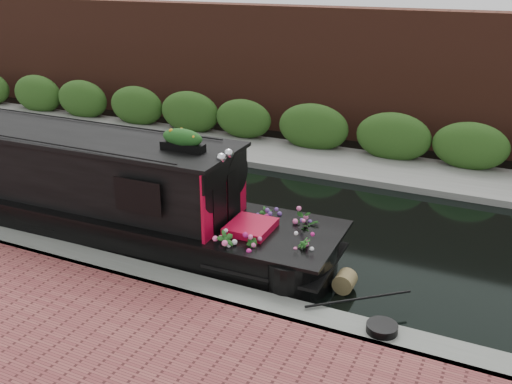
% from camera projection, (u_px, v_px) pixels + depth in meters
% --- Properties ---
extents(ground, '(80.00, 80.00, 0.00)m').
position_uv_depth(ground, '(236.00, 215.00, 12.72)').
color(ground, black).
rests_on(ground, ground).
extents(near_bank_coping, '(40.00, 0.60, 0.50)m').
position_uv_depth(near_bank_coping, '(150.00, 285.00, 9.95)').
color(near_bank_coping, slate).
rests_on(near_bank_coping, ground).
extents(far_bank_path, '(40.00, 2.40, 0.34)m').
position_uv_depth(far_bank_path, '(304.00, 161.00, 16.24)').
color(far_bank_path, slate).
rests_on(far_bank_path, ground).
extents(far_hedge, '(40.00, 1.10, 2.80)m').
position_uv_depth(far_hedge, '(314.00, 152.00, 17.00)').
color(far_hedge, '#284C19').
rests_on(far_hedge, ground).
extents(far_brick_wall, '(40.00, 1.00, 8.00)m').
position_uv_depth(far_brick_wall, '(336.00, 134.00, 18.76)').
color(far_brick_wall, '#4C2519').
rests_on(far_brick_wall, ground).
extents(narrowboat, '(11.53, 2.30, 2.71)m').
position_uv_depth(narrowboat, '(60.00, 190.00, 11.97)').
color(narrowboat, black).
rests_on(narrowboat, ground).
extents(rope_fender, '(0.35, 0.36, 0.35)m').
position_uv_depth(rope_fender, '(345.00, 281.00, 9.72)').
color(rope_fender, brown).
rests_on(rope_fender, ground).
extents(coiled_mooring_rope, '(0.46, 0.46, 0.12)m').
position_uv_depth(coiled_mooring_rope, '(382.00, 328.00, 8.25)').
color(coiled_mooring_rope, black).
rests_on(coiled_mooring_rope, near_bank_coping).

